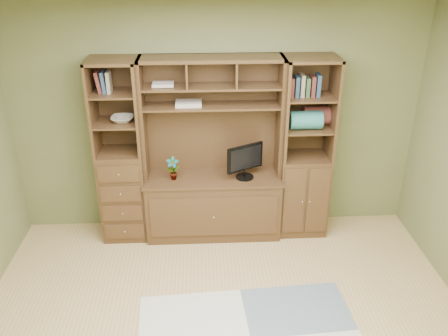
{
  "coord_description": "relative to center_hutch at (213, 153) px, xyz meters",
  "views": [
    {
      "loc": [
        -0.16,
        -2.96,
        3.14
      ],
      "look_at": [
        0.04,
        1.2,
        1.1
      ],
      "focal_mm": 38.0,
      "sensor_mm": 36.0,
      "label": 1
    }
  ],
  "objects": [
    {
      "name": "room",
      "position": [
        0.05,
        -1.73,
        0.28
      ],
      "size": [
        4.6,
        4.1,
        2.64
      ],
      "color": "tan",
      "rests_on": "ground"
    },
    {
      "name": "center_hutch",
      "position": [
        0.0,
        0.0,
        0.0
      ],
      "size": [
        1.54,
        0.53,
        2.05
      ],
      "primitive_type": "cube",
      "color": "#452D18",
      "rests_on": "ground"
    },
    {
      "name": "left_tower",
      "position": [
        -1.0,
        0.04,
        0.0
      ],
      "size": [
        0.5,
        0.45,
        2.05
      ],
      "primitive_type": "cube",
      "color": "#452D18",
      "rests_on": "ground"
    },
    {
      "name": "right_tower",
      "position": [
        1.02,
        0.04,
        0.0
      ],
      "size": [
        0.55,
        0.45,
        2.05
      ],
      "primitive_type": "cube",
      "color": "#452D18",
      "rests_on": "ground"
    },
    {
      "name": "monitor",
      "position": [
        0.35,
        -0.03,
        -0.02
      ],
      "size": [
        0.48,
        0.38,
        0.54
      ],
      "primitive_type": "cube",
      "rotation": [
        0.0,
        0.0,
        0.5
      ],
      "color": "black",
      "rests_on": "center_hutch"
    },
    {
      "name": "orchid",
      "position": [
        -0.44,
        -0.03,
        -0.16
      ],
      "size": [
        0.14,
        0.09,
        0.27
      ],
      "primitive_type": "imported",
      "color": "#995434",
      "rests_on": "center_hutch"
    },
    {
      "name": "magazines",
      "position": [
        -0.24,
        0.09,
        0.54
      ],
      "size": [
        0.27,
        0.2,
        0.04
      ],
      "primitive_type": "cube",
      "color": "#C0B2A3",
      "rests_on": "center_hutch"
    },
    {
      "name": "bowl",
      "position": [
        -0.94,
        0.04,
        0.39
      ],
      "size": [
        0.24,
        0.24,
        0.06
      ],
      "primitive_type": "imported",
      "color": "beige",
      "rests_on": "left_tower"
    },
    {
      "name": "blanket_teal",
      "position": [
        0.99,
        -0.01,
        0.36
      ],
      "size": [
        0.34,
        0.2,
        0.2
      ],
      "primitive_type": "cube",
      "color": "#2D7872",
      "rests_on": "right_tower"
    },
    {
      "name": "blanket_red",
      "position": [
        1.18,
        0.12,
        0.37
      ],
      "size": [
        0.37,
        0.2,
        0.2
      ],
      "primitive_type": "cube",
      "color": "brown",
      "rests_on": "right_tower"
    }
  ]
}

